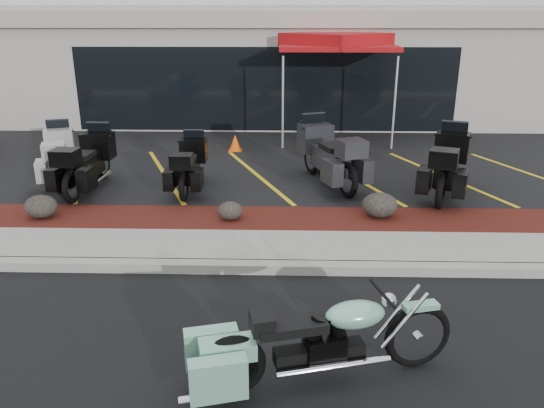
{
  "coord_description": "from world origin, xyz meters",
  "views": [
    {
      "loc": [
        0.68,
        -6.41,
        3.72
      ],
      "look_at": [
        0.48,
        1.2,
        1.0
      ],
      "focal_mm": 35.0,
      "sensor_mm": 36.0,
      "label": 1
    }
  ],
  "objects_px": {
    "touring_white": "(60,146)",
    "popup_canopy": "(336,43)",
    "traffic_cone": "(235,143)",
    "hero_cruiser": "(418,327)"
  },
  "relations": [
    {
      "from": "touring_white",
      "to": "popup_canopy",
      "type": "relative_size",
      "value": 0.64
    },
    {
      "from": "popup_canopy",
      "to": "traffic_cone",
      "type": "bearing_deg",
      "value": -149.8
    },
    {
      "from": "traffic_cone",
      "to": "touring_white",
      "type": "bearing_deg",
      "value": -149.64
    },
    {
      "from": "hero_cruiser",
      "to": "touring_white",
      "type": "distance_m",
      "value": 9.83
    },
    {
      "from": "touring_white",
      "to": "traffic_cone",
      "type": "height_order",
      "value": "touring_white"
    },
    {
      "from": "touring_white",
      "to": "popup_canopy",
      "type": "bearing_deg",
      "value": -77.58
    },
    {
      "from": "popup_canopy",
      "to": "hero_cruiser",
      "type": "bearing_deg",
      "value": -93.1
    },
    {
      "from": "hero_cruiser",
      "to": "touring_white",
      "type": "bearing_deg",
      "value": 119.23
    },
    {
      "from": "hero_cruiser",
      "to": "traffic_cone",
      "type": "bearing_deg",
      "value": 92.46
    },
    {
      "from": "hero_cruiser",
      "to": "popup_canopy",
      "type": "relative_size",
      "value": 0.84
    }
  ]
}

